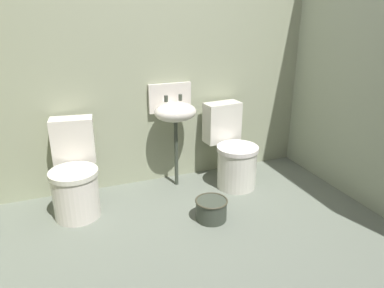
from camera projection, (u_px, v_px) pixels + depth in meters
The scene contains 6 objects.
ground_plane at pixel (206, 248), 2.78m from camera, with size 3.49×2.80×0.08m, color slate.
wall_back at pixel (156, 58), 3.42m from camera, with size 3.49×0.10×2.43m, color #9AA082.
toilet_left at pixel (75, 177), 3.10m from camera, with size 0.46×0.64×0.78m.
toilet_right at pixel (232, 153), 3.60m from camera, with size 0.44×0.62×0.78m.
sink at pixel (175, 111), 3.43m from camera, with size 0.42×0.35×0.99m.
bucket at pixel (211, 209), 3.05m from camera, with size 0.27×0.27×0.18m.
Camera 1 is at (-0.93, -2.12, 1.69)m, focal length 34.28 mm.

